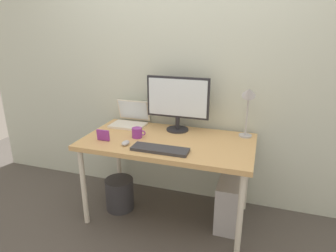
# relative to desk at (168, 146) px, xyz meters

# --- Properties ---
(ground_plane) EXTENTS (6.00, 6.00, 0.00)m
(ground_plane) POSITION_rel_desk_xyz_m (0.00, 0.00, -0.68)
(ground_plane) COLOR #4C4742
(back_wall) EXTENTS (4.40, 0.04, 2.60)m
(back_wall) POSITION_rel_desk_xyz_m (0.00, 0.44, 0.62)
(back_wall) COLOR silver
(back_wall) RESTS_ON ground_plane
(desk) EXTENTS (1.42, 0.76, 0.74)m
(desk) POSITION_rel_desk_xyz_m (0.00, 0.00, 0.00)
(desk) COLOR tan
(desk) RESTS_ON ground_plane
(monitor) EXTENTS (0.56, 0.20, 0.49)m
(monitor) POSITION_rel_desk_xyz_m (0.01, 0.25, 0.34)
(monitor) COLOR #232328
(monitor) RESTS_ON desk
(laptop) EXTENTS (0.32, 0.28, 0.22)m
(laptop) POSITION_rel_desk_xyz_m (-0.47, 0.27, 0.12)
(laptop) COLOR silver
(laptop) RESTS_ON desk
(desk_lamp) EXTENTS (0.11, 0.16, 0.46)m
(desk_lamp) POSITION_rel_desk_xyz_m (0.61, 0.25, 0.39)
(desk_lamp) COLOR #B2B2B7
(desk_lamp) RESTS_ON desk
(keyboard) EXTENTS (0.44, 0.14, 0.02)m
(keyboard) POSITION_rel_desk_xyz_m (0.01, -0.24, 0.07)
(keyboard) COLOR #333338
(keyboard) RESTS_ON desk
(mouse) EXTENTS (0.06, 0.09, 0.03)m
(mouse) POSITION_rel_desk_xyz_m (-0.29, -0.22, 0.08)
(mouse) COLOR #B2B2B7
(mouse) RESTS_ON desk
(coffee_mug) EXTENTS (0.12, 0.09, 0.09)m
(coffee_mug) POSITION_rel_desk_xyz_m (-0.26, -0.03, 0.10)
(coffee_mug) COLOR purple
(coffee_mug) RESTS_ON desk
(photo_frame) EXTENTS (0.11, 0.02, 0.09)m
(photo_frame) POSITION_rel_desk_xyz_m (-0.50, -0.19, 0.11)
(photo_frame) COLOR purple
(photo_frame) RESTS_ON desk
(computer_tower) EXTENTS (0.18, 0.36, 0.42)m
(computer_tower) POSITION_rel_desk_xyz_m (0.53, 0.03, -0.47)
(computer_tower) COLOR #B2B2B7
(computer_tower) RESTS_ON ground_plane
(wastebasket) EXTENTS (0.26, 0.26, 0.30)m
(wastebasket) POSITION_rel_desk_xyz_m (-0.47, -0.03, -0.53)
(wastebasket) COLOR #333338
(wastebasket) RESTS_ON ground_plane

